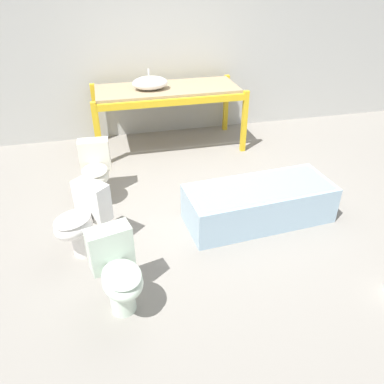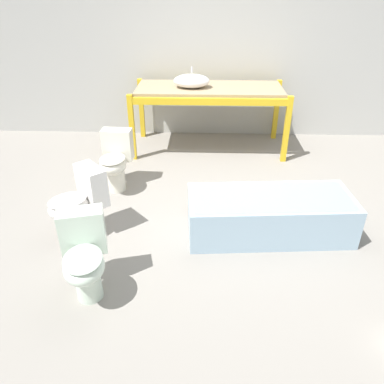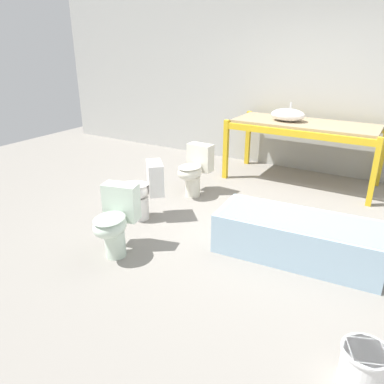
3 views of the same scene
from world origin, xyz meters
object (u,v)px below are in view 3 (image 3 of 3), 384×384
Objects in this scene: bathtub_main at (298,235)px; toilet_near at (194,169)px; toilet_far at (115,220)px; bucket_white at (363,367)px; toilet_extra at (143,189)px; sink_basin at (288,115)px.

toilet_near is at bearing 149.02° from bathtub_main.
bathtub_main is 2.33× the size of toilet_far.
toilet_extra is at bearing 155.27° from bucket_white.
toilet_extra is (-0.28, 0.80, 0.00)m from toilet_far.
toilet_near is 3.32m from bucket_white.
sink_basin is 0.31× the size of bathtub_main.
toilet_near is at bearing -124.38° from sink_basin.
toilet_far is (-0.72, -3.00, -0.63)m from sink_basin.
toilet_near is 1.00× the size of toilet_extra.
sink_basin is 3.15m from toilet_far.
bathtub_main is 2.33× the size of toilet_near.
toilet_near and toilet_extra have the same top height.
toilet_far is 2.42m from bucket_white.
sink_basin is 2.40m from bathtub_main.
toilet_extra is at bearing 95.16° from toilet_far.
bathtub_main is at bearing 50.54° from toilet_extra.
toilet_near is (-0.86, -1.25, -0.63)m from sink_basin.
bathtub_main is 1.91m from toilet_near.
bathtub_main is 1.86m from toilet_extra.
sink_basin is 0.71× the size of toilet_far.
bucket_white is (2.65, -1.22, -0.23)m from toilet_extra.
sink_basin reaches higher than toilet_near.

